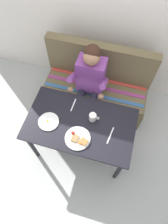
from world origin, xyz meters
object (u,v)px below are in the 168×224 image
Objects in this scene: coffee_mug at (93,117)px; plate_eggs at (49,121)px; person at (90,80)px; table at (80,126)px; couch at (95,89)px; fork at (73,105)px; knife at (110,135)px; plate_breakfast at (78,138)px.

plate_eggs is at bearing -160.37° from coffee_mug.
coffee_mug is (0.17, -0.51, 0.04)m from person.
coffee_mug is (0.46, 0.16, 0.04)m from plate_eggs.
table is 0.83m from couch.
fork is 0.55m from knife.
plate_breakfast is 2.29× the size of coffee_mug.
person reaches higher than knife.
plate_eggs is (-0.34, -0.08, 0.09)m from table.
knife is (0.49, -0.25, 0.00)m from fork.
coffee_mug reaches higher than plate_breakfast.
coffee_mug is (0.12, -0.68, 0.45)m from couch.
person is 0.76m from knife.
plate_breakfast reaches higher than table.
coffee_mug is at bearing 34.99° from table.
couch is at bearing 121.02° from knife.
fork is at bearing -104.10° from couch.
table is 0.83× the size of couch.
fork reaches higher than table.
table is at bearing -84.90° from person.
plate_breakfast is at bearing -108.86° from coffee_mug.
plate_breakfast is 1.19× the size of plate_eggs.
fork is (0.20, 0.28, -0.01)m from plate_eggs.
plate_eggs is 1.93× the size of coffee_mug.
person reaches higher than coffee_mug.
couch is at bearing 78.18° from fork.
plate_eggs is at bearing -122.82° from fork.
couch reaches higher than plate_breakfast.
table is 0.36m from plate_eggs.
plate_eggs is 0.49m from coffee_mug.
coffee_mug is 0.27m from knife.
plate_breakfast is at bearing -149.79° from knife.
knife is (0.40, -0.64, -0.01)m from person.
table is 7.06× the size of fork.
coffee_mug is at bearing -80.14° from couch.
plate_breakfast is at bearing -81.49° from table.
person is at bearing 129.90° from knife.
person reaches higher than plate_breakfast.
table is 0.20m from coffee_mug.
fork is (-0.09, -0.39, -0.01)m from person.
fork is at bearing -102.89° from person.
person is (-0.05, -0.17, 0.41)m from couch.
plate_breakfast is 0.42m from fork.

